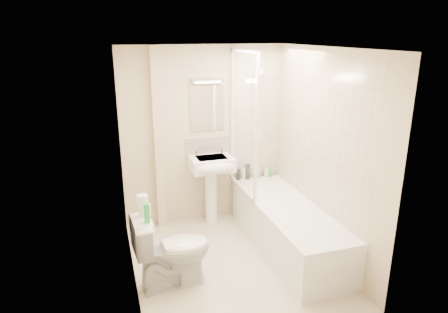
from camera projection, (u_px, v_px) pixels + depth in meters
name	position (u px, v px, depth m)	size (l,w,h in m)	color
floor	(232.00, 263.00, 4.61)	(2.50, 2.50, 0.00)	beige
wall_back	(204.00, 136.00, 5.39)	(2.20, 0.02, 2.40)	beige
wall_left	(128.00, 175.00, 3.94)	(0.02, 2.50, 2.40)	beige
wall_right	(324.00, 155.00, 4.56)	(0.02, 2.50, 2.40)	beige
ceiling	(234.00, 48.00, 3.89)	(2.20, 2.50, 0.02)	white
tile_back	(256.00, 117.00, 5.52)	(0.70, 0.01, 1.75)	beige
tile_right	(319.00, 133.00, 4.61)	(0.01, 2.10, 1.75)	beige
pipe_boxing	(158.00, 141.00, 5.16)	(0.12, 0.12, 2.40)	beige
splashback	(208.00, 148.00, 5.45)	(0.60, 0.01, 0.30)	beige
mirror	(207.00, 108.00, 5.28)	(0.46, 0.01, 0.60)	white
strip_light	(207.00, 80.00, 5.15)	(0.42, 0.07, 0.07)	silver
bathtub	(287.00, 226.00, 4.86)	(0.70, 2.10, 0.55)	white
shower_screen	(243.00, 123.00, 5.02)	(0.04, 0.92, 1.80)	white
shower_fixture	(257.00, 109.00, 5.45)	(0.10, 0.16, 0.99)	white
pedestal_sink	(212.00, 172.00, 5.32)	(0.57, 0.51, 1.09)	white
bottle_black_a	(238.00, 175.00, 5.61)	(0.06, 0.06, 0.16)	black
bottle_white_a	(244.00, 174.00, 5.63)	(0.05, 0.05, 0.16)	white
bottle_black_b	(248.00, 172.00, 5.64)	(0.07, 0.07, 0.22)	black
bottle_blue	(257.00, 173.00, 5.70)	(0.05, 0.05, 0.14)	navy
bottle_cream	(258.00, 172.00, 5.69)	(0.06, 0.06, 0.18)	beige
bottle_white_b	(266.00, 172.00, 5.74)	(0.06, 0.06, 0.13)	silver
bottle_green	(269.00, 173.00, 5.76)	(0.07, 0.07, 0.09)	green
toilet	(172.00, 250.00, 4.11)	(0.81, 0.50, 0.80)	white
toilet_roll_lower	(145.00, 210.00, 3.98)	(0.12, 0.12, 0.11)	white
toilet_roll_upper	(142.00, 200.00, 3.94)	(0.11, 0.11, 0.11)	white
green_bottle	(147.00, 213.00, 3.81)	(0.06, 0.06, 0.19)	green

